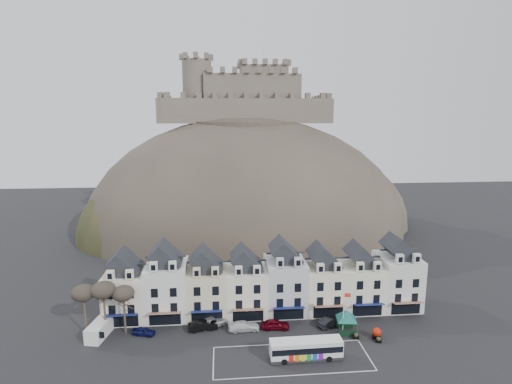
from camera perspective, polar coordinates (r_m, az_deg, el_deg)
ground at (r=60.03m, az=3.28°, el=-23.40°), size 300.00×300.00×0.00m
coach_bay_markings at (r=61.34m, az=5.10°, el=-22.61°), size 22.00×7.50×0.01m
townhouse_terrace at (r=71.47m, az=1.54°, el=-12.72°), size 54.40×9.35×11.80m
castle_hill at (r=123.15m, az=-0.83°, el=-5.22°), size 100.00×76.00×68.00m
castle at (r=125.63m, az=-1.47°, el=13.56°), size 50.20×22.20×22.00m
tree_left_far at (r=68.81m, az=-23.45°, el=-13.13°), size 3.61×3.61×8.24m
tree_left_mid at (r=67.81m, az=-21.00°, el=-12.99°), size 3.78×3.78×8.64m
tree_left_near at (r=67.33m, az=-18.44°, el=-13.63°), size 3.43×3.43×7.84m
bus at (r=60.69m, az=7.15°, el=-21.27°), size 10.24×2.55×2.88m
bus_shelter at (r=67.19m, az=12.80°, el=-16.76°), size 6.00×6.00×3.85m
red_buoy at (r=67.77m, az=16.86°, el=-18.71°), size 1.53×1.53×1.75m
flagpole at (r=65.84m, az=12.46°, el=-16.22°), size 1.04×0.21×7.24m
white_van at (r=69.73m, az=-21.51°, el=-17.86°), size 3.18×5.51×2.36m
planter_west at (r=67.08m, az=14.08°, el=-19.32°), size 1.04×0.67×0.96m
planter_east at (r=67.04m, az=17.10°, el=-19.53°), size 0.97×0.66×0.88m
car_navy at (r=68.45m, az=-15.76°, el=-18.60°), size 3.90×2.39×1.24m
car_black at (r=67.93m, az=-7.59°, el=-18.37°), size 4.91×2.37×1.55m
car_silver at (r=68.95m, az=-6.17°, el=-17.93°), size 5.59×4.26×1.43m
car_white at (r=67.34m, az=-1.75°, el=-18.59°), size 5.12×2.28×1.46m
car_maroon at (r=67.76m, az=2.76°, el=-18.35°), size 4.74×2.25×1.56m
car_charcoal at (r=69.50m, az=10.68°, el=-17.76°), size 4.95×3.45×1.55m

